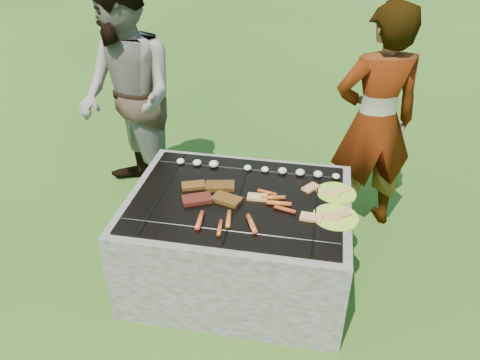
% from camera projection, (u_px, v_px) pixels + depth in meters
% --- Properties ---
extents(lawn, '(60.00, 60.00, 0.00)m').
position_uv_depth(lawn, '(239.00, 275.00, 3.05)').
color(lawn, '#214B12').
rests_on(lawn, ground).
extents(fire_pit, '(1.30, 1.00, 0.62)m').
position_uv_depth(fire_pit, '(239.00, 241.00, 2.90)').
color(fire_pit, '#A59C93').
rests_on(fire_pit, ground).
extents(mushrooms, '(1.05, 0.06, 0.04)m').
position_uv_depth(mushrooms, '(256.00, 168.00, 2.97)').
color(mushrooms, silver).
rests_on(mushrooms, fire_pit).
extents(pork_slabs, '(0.40, 0.30, 0.03)m').
position_uv_depth(pork_slabs, '(211.00, 193.00, 2.74)').
color(pork_slabs, '#9A5D1C').
rests_on(pork_slabs, fire_pit).
extents(sausages, '(0.52, 0.47, 0.03)m').
position_uv_depth(sausages, '(249.00, 212.00, 2.58)').
color(sausages, '#C53E20').
rests_on(sausages, fire_pit).
extents(bread_on_grate, '(0.44, 0.40, 0.02)m').
position_uv_depth(bread_on_grate, '(292.00, 202.00, 2.67)').
color(bread_on_grate, '#D6B56D').
rests_on(bread_on_grate, fire_pit).
extents(plate_far, '(0.29, 0.29, 0.03)m').
position_uv_depth(plate_far, '(336.00, 193.00, 2.77)').
color(plate_far, yellow).
rests_on(plate_far, fire_pit).
extents(plate_near, '(0.31, 0.31, 0.03)m').
position_uv_depth(plate_near, '(336.00, 217.00, 2.56)').
color(plate_near, '#EEFF3C').
rests_on(plate_near, fire_pit).
extents(cook, '(0.67, 0.54, 1.60)m').
position_uv_depth(cook, '(375.00, 123.00, 3.14)').
color(cook, '#AA9E8E').
rests_on(cook, ground).
extents(bystander, '(1.04, 1.04, 1.71)m').
position_uv_depth(bystander, '(128.00, 98.00, 3.37)').
color(bystander, gray).
rests_on(bystander, ground).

